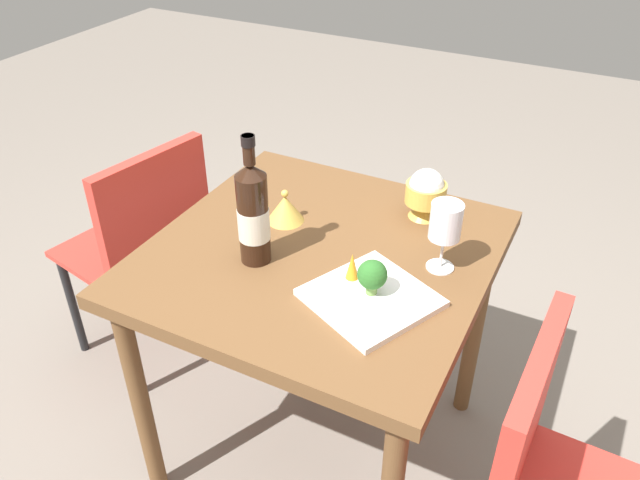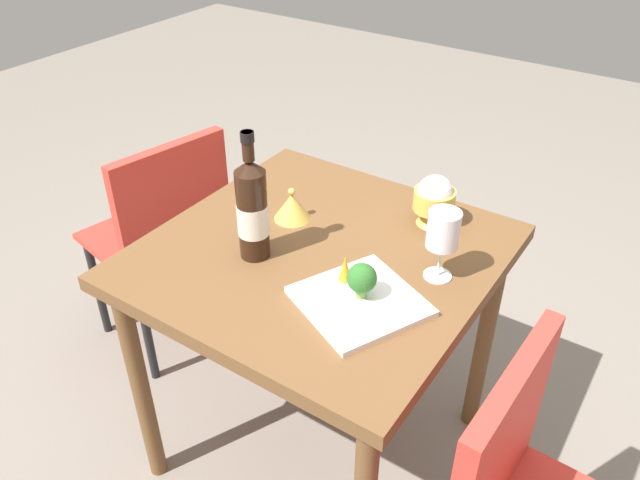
{
  "view_description": "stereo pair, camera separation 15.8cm",
  "coord_description": "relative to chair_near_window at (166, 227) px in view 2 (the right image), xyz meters",
  "views": [
    {
      "loc": [
        0.59,
        -1.16,
        1.68
      ],
      "look_at": [
        0.0,
        0.0,
        0.79
      ],
      "focal_mm": 35.45,
      "sensor_mm": 36.0,
      "label": 1
    },
    {
      "loc": [
        0.73,
        -1.08,
        1.68
      ],
      "look_at": [
        0.0,
        0.0,
        0.79
      ],
      "focal_mm": 35.45,
      "sensor_mm": 36.0,
      "label": 2
    }
  ],
  "objects": [
    {
      "name": "rice_bowl_lid",
      "position": [
        0.54,
        -0.01,
        0.27
      ],
      "size": [
        0.1,
        0.1,
        0.09
      ],
      "color": "gold",
      "rests_on": "dining_table"
    },
    {
      "name": "wine_bottle",
      "position": [
        0.56,
        -0.2,
        0.36
      ],
      "size": [
        0.08,
        0.08,
        0.33
      ],
      "color": "black",
      "rests_on": "dining_table"
    },
    {
      "name": "wine_glass",
      "position": [
        0.97,
        -0.03,
        0.36
      ],
      "size": [
        0.08,
        0.08,
        0.18
      ],
      "color": "white",
      "rests_on": "dining_table"
    },
    {
      "name": "carrot_garnish_left",
      "position": [
        0.81,
        -0.18,
        0.28
      ],
      "size": [
        0.03,
        0.03,
        0.07
      ],
      "color": "orange",
      "rests_on": "serving_plate"
    },
    {
      "name": "broccoli_floret",
      "position": [
        0.87,
        -0.21,
        0.29
      ],
      "size": [
        0.07,
        0.07,
        0.09
      ],
      "color": "#729E4C",
      "rests_on": "serving_plate"
    },
    {
      "name": "chair_near_window",
      "position": [
        0.0,
        0.0,
        0.0
      ],
      "size": [
        0.47,
        0.47,
        0.85
      ],
      "rotation": [
        0.0,
        0.0,
        1.37
      ],
      "color": "red",
      "rests_on": "ground_plane"
    },
    {
      "name": "rice_bowl",
      "position": [
        0.86,
        0.18,
        0.3
      ],
      "size": [
        0.11,
        0.11,
        0.14
      ],
      "color": "gold",
      "rests_on": "dining_table"
    },
    {
      "name": "serving_plate",
      "position": [
        0.87,
        -0.22,
        0.24
      ],
      "size": [
        0.33,
        0.33,
        0.02
      ],
      "rotation": [
        0.0,
        0.0,
        -0.44
      ],
      "color": "white",
      "rests_on": "dining_table"
    },
    {
      "name": "dining_table",
      "position": [
        0.68,
        -0.09,
        0.13
      ],
      "size": [
        0.83,
        0.83,
        0.76
      ],
      "color": "brown",
      "rests_on": "ground_plane"
    },
    {
      "name": "ground_plane",
      "position": [
        0.68,
        -0.09,
        -0.53
      ],
      "size": [
        8.0,
        8.0,
        0.0
      ],
      "primitive_type": "plane",
      "color": "gray"
    }
  ]
}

